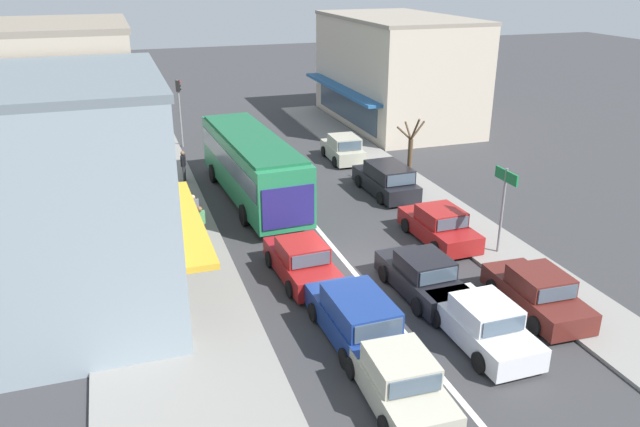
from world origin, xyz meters
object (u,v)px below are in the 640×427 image
parked_sedan_kerb_front (537,293)px  sedan_adjacent_lane_trail (423,277)px  sedan_behind_bus_mid (483,324)px  pedestrian_with_handbag_near (193,210)px  sedan_adjacent_lane_lead (398,379)px  street_tree_right (410,157)px  parked_wagon_kerb_third (386,180)px  pedestrian_browsing_midblock (200,223)px  pedestrian_far_walker (183,164)px  city_bus (252,163)px  sedan_queue_gap_filler (302,261)px  parked_sedan_kerb_second (439,226)px  traffic_light_downstreet (179,102)px  wagon_behind_bus_near (357,318)px  parked_hatchback_kerb_rear (343,149)px  directional_road_sign (505,191)px

parked_sedan_kerb_front → sedan_adjacent_lane_trail: bearing=143.6°
sedan_behind_bus_mid → pedestrian_with_handbag_near: (-7.15, 11.20, 0.40)m
sedan_adjacent_lane_lead → street_tree_right: street_tree_right is taller
parked_wagon_kerb_third → pedestrian_browsing_midblock: 10.35m
sedan_adjacent_lane_trail → pedestrian_far_walker: pedestrian_far_walker is taller
street_tree_right → sedan_adjacent_lane_lead: bearing=-117.0°
sedan_adjacent_lane_trail → street_tree_right: street_tree_right is taller
city_bus → sedan_queue_gap_filler: city_bus is taller
parked_sedan_kerb_front → parked_sedan_kerb_second: 6.11m
traffic_light_downstreet → pedestrian_far_walker: 7.52m
street_tree_right → sedan_queue_gap_filler: bearing=-136.7°
sedan_adjacent_lane_trail → parked_sedan_kerb_second: size_ratio=1.00×
city_bus → street_tree_right: size_ratio=2.84×
wagon_behind_bus_near → parked_hatchback_kerb_rear: size_ratio=1.21×
traffic_light_downstreet → sedan_behind_bus_mid: bearing=-76.7°
street_tree_right → pedestrian_far_walker: size_ratio=2.37×
pedestrian_browsing_midblock → directional_road_sign: bearing=-21.9°
parked_sedan_kerb_second → pedestrian_with_handbag_near: 10.40m
wagon_behind_bus_near → sedan_adjacent_lane_trail: wagon_behind_bus_near is taller
sedan_queue_gap_filler → street_tree_right: bearing=43.3°
sedan_behind_bus_mid → wagon_behind_bus_near: bearing=158.4°
sedan_behind_bus_mid → parked_hatchback_kerb_rear: (2.64, 19.18, 0.05)m
directional_road_sign → pedestrian_browsing_midblock: size_ratio=2.21×
sedan_queue_gap_filler → pedestrian_far_walker: pedestrian_far_walker is taller
pedestrian_with_handbag_near → pedestrian_browsing_midblock: size_ratio=1.00×
wagon_behind_bus_near → sedan_queue_gap_filler: bearing=95.2°
parked_sedan_kerb_front → pedestrian_with_handbag_near: size_ratio=2.61×
sedan_adjacent_lane_trail → pedestrian_browsing_midblock: bearing=136.6°
wagon_behind_bus_near → directional_road_sign: 8.76m
sedan_behind_bus_mid → pedestrian_with_handbag_near: bearing=122.6°
parked_sedan_kerb_front → parked_hatchback_kerb_rear: bearing=90.4°
sedan_adjacent_lane_lead → city_bus: bearing=90.9°
sedan_adjacent_lane_lead → wagon_behind_bus_near: size_ratio=0.94×
wagon_behind_bus_near → city_bus: bearing=91.2°
wagon_behind_bus_near → pedestrian_with_handbag_near: pedestrian_with_handbag_near is taller
sedan_adjacent_lane_trail → street_tree_right: 11.06m
parked_wagon_kerb_third → parked_hatchback_kerb_rear: 6.03m
sedan_behind_bus_mid → pedestrian_far_walker: size_ratio=2.59×
parked_hatchback_kerb_rear → wagon_behind_bus_near: bearing=-109.2°
sedan_adjacent_lane_trail → pedestrian_with_handbag_near: pedestrian_with_handbag_near is taller
city_bus → pedestrian_far_walker: city_bus is taller
parked_hatchback_kerb_rear → pedestrian_far_walker: size_ratio=2.30×
sedan_adjacent_lane_trail → parked_sedan_kerb_second: 4.72m
parked_sedan_kerb_second → parked_wagon_kerb_third: 5.96m
city_bus → pedestrian_browsing_midblock: size_ratio=6.73×
parked_sedan_kerb_front → pedestrian_browsing_midblock: (-9.82, 8.66, 0.40)m
parked_hatchback_kerb_rear → pedestrian_browsing_midblock: 13.54m
city_bus → parked_sedan_kerb_front: 14.95m
parked_wagon_kerb_third → pedestrian_browsing_midblock: (-9.77, -3.40, 0.32)m
wagon_behind_bus_near → directional_road_sign: (7.61, 3.87, 1.93)m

